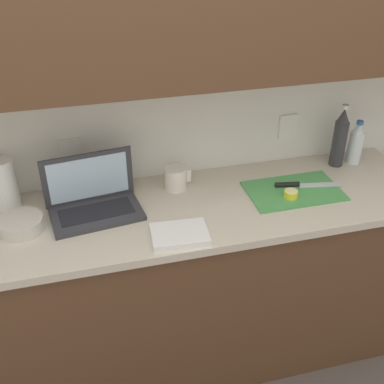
{
  "coord_description": "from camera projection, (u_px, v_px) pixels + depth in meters",
  "views": [
    {
      "loc": [
        -0.25,
        -1.65,
        2.05
      ],
      "look_at": [
        0.17,
        -0.01,
        1.0
      ],
      "focal_mm": 45.0,
      "sensor_mm": 36.0,
      "label": 1
    }
  ],
  "objects": [
    {
      "name": "ground_plane",
      "position": [
        159.0,
        358.0,
        2.49
      ],
      "size": [
        12.0,
        12.0,
        0.0
      ],
      "primitive_type": "plane",
      "color": "#564C47",
      "rests_on": "ground"
    },
    {
      "name": "wall_back",
      "position": [
        133.0,
        43.0,
        1.85
      ],
      "size": [
        5.2,
        0.38,
        2.6
      ],
      "color": "white",
      "rests_on": "ground_plane"
    },
    {
      "name": "counter_unit",
      "position": [
        150.0,
        292.0,
        2.24
      ],
      "size": [
        2.49,
        0.59,
        0.92
      ],
      "color": "brown",
      "rests_on": "ground_plane"
    },
    {
      "name": "laptop",
      "position": [
        93.0,
        199.0,
        1.99
      ],
      "size": [
        0.4,
        0.27,
        0.24
      ],
      "rotation": [
        0.0,
        0.0,
        0.13
      ],
      "color": "#333338",
      "rests_on": "counter_unit"
    },
    {
      "name": "cutting_board",
      "position": [
        294.0,
        191.0,
        2.14
      ],
      "size": [
        0.42,
        0.26,
        0.01
      ],
      "primitive_type": "cube",
      "color": "#4C9E51",
      "rests_on": "counter_unit"
    },
    {
      "name": "knife",
      "position": [
        297.0,
        185.0,
        2.17
      ],
      "size": [
        0.31,
        0.08,
        0.02
      ],
      "rotation": [
        0.0,
        0.0,
        -0.18
      ],
      "color": "silver",
      "rests_on": "cutting_board"
    },
    {
      "name": "lemon_half_cut",
      "position": [
        291.0,
        194.0,
        2.09
      ],
      "size": [
        0.06,
        0.06,
        0.03
      ],
      "color": "yellow",
      "rests_on": "cutting_board"
    },
    {
      "name": "bottle_green_soda",
      "position": [
        340.0,
        138.0,
        2.29
      ],
      "size": [
        0.07,
        0.07,
        0.31
      ],
      "color": "#333338",
      "rests_on": "counter_unit"
    },
    {
      "name": "bottle_oil_tall",
      "position": [
        356.0,
        144.0,
        2.33
      ],
      "size": [
        0.07,
        0.07,
        0.22
      ],
      "color": "silver",
      "rests_on": "counter_unit"
    },
    {
      "name": "measuring_cup",
      "position": [
        176.0,
        178.0,
        2.15
      ],
      "size": [
        0.12,
        0.1,
        0.1
      ],
      "color": "silver",
      "rests_on": "counter_unit"
    },
    {
      "name": "bowl_white",
      "position": [
        21.0,
        225.0,
        1.89
      ],
      "size": [
        0.18,
        0.18,
        0.05
      ],
      "color": "beige",
      "rests_on": "counter_unit"
    },
    {
      "name": "paper_towel_roll",
      "position": [
        4.0,
        184.0,
        1.99
      ],
      "size": [
        0.1,
        0.1,
        0.22
      ],
      "color": "white",
      "rests_on": "counter_unit"
    },
    {
      "name": "dish_towel",
      "position": [
        180.0,
        234.0,
        1.86
      ],
      "size": [
        0.23,
        0.17,
        0.02
      ],
      "primitive_type": "cube",
      "rotation": [
        0.0,
        0.0,
        -0.07
      ],
      "color": "white",
      "rests_on": "counter_unit"
    }
  ]
}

